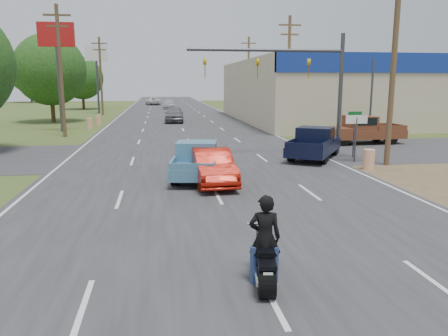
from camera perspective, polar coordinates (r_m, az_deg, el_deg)
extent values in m
plane|color=#404F1F|center=(9.05, 6.07, -16.50)|extent=(200.00, 200.00, 0.00)
cube|color=#2D2D30|center=(47.99, -5.90, 5.98)|extent=(15.00, 180.00, 0.02)
cube|color=#2D2D30|center=(26.18, -3.73, 1.84)|extent=(120.00, 10.00, 0.02)
cylinder|color=#4C3823|center=(23.78, 21.25, 12.28)|extent=(0.28, 0.28, 10.00)
cylinder|color=#4C3823|center=(40.46, 8.43, 12.07)|extent=(0.28, 0.28, 10.00)
cube|color=#4C3823|center=(40.76, 8.61, 17.98)|extent=(2.00, 0.14, 0.14)
cube|color=#4C3823|center=(40.67, 8.57, 16.87)|extent=(1.60, 0.14, 0.14)
cylinder|color=#4C3823|center=(57.93, 3.22, 11.82)|extent=(0.28, 0.28, 10.00)
cube|color=#4C3823|center=(58.15, 3.26, 15.96)|extent=(2.00, 0.14, 0.14)
cube|color=#4C3823|center=(58.08, 3.25, 15.17)|extent=(1.60, 0.14, 0.14)
cylinder|color=#4C3823|center=(36.53, -20.55, 11.63)|extent=(0.28, 0.28, 10.00)
cube|color=#4C3823|center=(36.87, -21.01, 18.16)|extent=(2.00, 0.14, 0.14)
cube|color=#4C3823|center=(36.77, -20.92, 16.93)|extent=(1.60, 0.14, 0.14)
cylinder|color=#4C3823|center=(60.23, -15.78, 11.40)|extent=(0.28, 0.28, 10.00)
cube|color=#4C3823|center=(60.43, -15.99, 15.38)|extent=(2.00, 0.14, 0.14)
cube|color=#4C3823|center=(60.37, -15.95, 14.62)|extent=(1.60, 0.14, 0.14)
cylinder|color=#422D19|center=(51.12, -21.47, 7.40)|extent=(0.44, 0.44, 3.24)
sphere|color=#113E14|center=(51.08, -21.79, 11.83)|extent=(7.56, 7.56, 7.56)
cylinder|color=#422D19|center=(74.80, -17.90, 8.40)|extent=(0.44, 0.44, 2.88)
sphere|color=#113E14|center=(74.76, -18.06, 11.09)|extent=(6.72, 6.72, 6.72)
cylinder|color=#422D19|center=(107.68, 9.08, 9.57)|extent=(0.44, 0.44, 3.42)
sphere|color=#113E14|center=(107.66, 9.15, 11.80)|extent=(7.98, 7.98, 7.98)
cylinder|color=#422D19|center=(106.51, -23.88, 8.86)|extent=(0.44, 0.44, 3.78)
sphere|color=#113E14|center=(106.51, -24.07, 11.34)|extent=(8.82, 8.82, 8.82)
cylinder|color=orange|center=(22.48, 18.37, 1.05)|extent=(0.56, 0.56, 1.00)
cylinder|color=orange|center=(30.36, 11.89, 3.83)|extent=(0.56, 0.56, 1.00)
cylinder|color=orange|center=(42.41, -17.14, 5.56)|extent=(0.56, 0.56, 1.00)
cylinder|color=orange|center=(46.32, -16.04, 6.04)|extent=(0.56, 0.56, 1.00)
cylinder|color=#3F3F44|center=(40.65, -20.73, 10.78)|extent=(0.30, 0.30, 9.00)
cube|color=#B21414|center=(40.84, -21.09, 15.97)|extent=(3.00, 0.35, 2.00)
cylinder|color=#3F3F44|center=(64.32, -16.20, 10.88)|extent=(0.30, 0.30, 9.00)
cube|color=white|center=(64.44, -16.38, 14.17)|extent=(3.00, 0.35, 2.00)
cylinder|color=#3F3F44|center=(24.25, 16.79, 3.51)|extent=(0.08, 0.08, 2.40)
cube|color=white|center=(24.14, 16.94, 6.09)|extent=(1.20, 0.05, 0.45)
cylinder|color=#3F3F44|center=(25.85, 16.60, 3.96)|extent=(0.08, 0.08, 2.40)
cube|color=#0C591E|center=(25.73, 16.76, 6.83)|extent=(0.80, 0.04, 0.22)
cylinder|color=#3F3F44|center=(26.93, 14.94, 9.22)|extent=(0.24, 0.24, 7.00)
cylinder|color=#3F3F44|center=(25.56, 5.58, 15.07)|extent=(9.00, 0.18, 0.18)
imported|color=gold|center=(26.24, 11.03, 13.83)|extent=(0.18, 0.40, 1.10)
imported|color=gold|center=(25.42, 4.43, 14.09)|extent=(0.18, 0.40, 1.10)
imported|color=gold|center=(24.93, -2.52, 14.18)|extent=(0.18, 0.40, 1.10)
imported|color=#9D1207|center=(18.30, -1.59, 0.16)|extent=(1.76, 4.48, 1.45)
cylinder|color=black|center=(8.90, 5.61, -14.53)|extent=(0.43, 0.72, 0.68)
cylinder|color=black|center=(10.27, 4.87, -10.94)|extent=(0.23, 0.69, 0.68)
cube|color=black|center=(9.49, 5.23, -10.89)|extent=(0.42, 1.26, 0.31)
cube|color=black|center=(9.65, 5.13, -9.18)|extent=(0.35, 0.60, 0.23)
cube|color=black|center=(9.14, 5.41, -10.65)|extent=(0.39, 0.61, 0.10)
cylinder|color=white|center=(9.87, 5.01, -7.27)|extent=(0.67, 0.15, 0.05)
cube|color=white|center=(8.60, 5.78, -13.82)|extent=(0.19, 0.05, 0.12)
imported|color=black|center=(9.25, 5.34, -9.63)|extent=(0.73, 0.54, 1.84)
cylinder|color=black|center=(21.02, -5.46, 0.57)|extent=(0.40, 0.79, 0.76)
cylinder|color=black|center=(20.91, -1.13, 0.56)|extent=(0.40, 0.79, 0.76)
cylinder|color=black|center=(18.15, -6.44, -1.12)|extent=(0.40, 0.79, 0.76)
cylinder|color=black|center=(18.02, -1.42, -1.14)|extent=(0.40, 0.79, 0.76)
cube|color=teal|center=(19.47, -3.61, 0.38)|extent=(2.64, 5.15, 0.49)
cube|color=teal|center=(20.86, -3.32, 1.97)|extent=(2.07, 2.13, 0.17)
cube|color=teal|center=(19.46, -3.61, 2.29)|extent=(1.95, 1.73, 0.80)
cube|color=black|center=(19.44, -3.61, 2.71)|extent=(1.94, 1.44, 0.43)
cube|color=teal|center=(17.04, -4.21, 0.13)|extent=(1.73, 0.35, 0.28)
cylinder|color=black|center=(26.77, 10.64, 2.74)|extent=(0.70, 0.85, 0.82)
cylinder|color=black|center=(26.43, 14.25, 2.49)|extent=(0.70, 0.85, 0.82)
cylinder|color=black|center=(23.73, 8.83, 1.76)|extent=(0.70, 0.85, 0.82)
cylinder|color=black|center=(23.34, 12.88, 1.46)|extent=(0.70, 0.85, 0.82)
cube|color=black|center=(25.02, 11.71, 2.65)|extent=(4.56, 5.56, 0.53)
cube|color=black|center=(26.52, 12.48, 3.82)|extent=(2.71, 2.74, 0.18)
cube|color=black|center=(25.03, 11.82, 4.25)|extent=(2.44, 2.35, 0.87)
cube|color=black|center=(25.02, 11.83, 4.60)|extent=(2.30, 2.10, 0.46)
cube|color=black|center=(22.46, 10.30, 2.82)|extent=(1.63, 1.07, 0.31)
cylinder|color=black|center=(30.45, 15.35, 3.61)|extent=(0.92, 0.39, 0.90)
cylinder|color=black|center=(32.14, 13.84, 4.05)|extent=(0.92, 0.39, 0.90)
cylinder|color=black|center=(32.18, 20.95, 3.65)|extent=(0.92, 0.39, 0.90)
cylinder|color=black|center=(33.79, 19.25, 4.08)|extent=(0.92, 0.39, 0.90)
cube|color=brown|center=(32.07, 17.42, 4.30)|extent=(5.97, 2.56, 0.59)
cube|color=brown|center=(31.23, 14.63, 4.96)|extent=(2.34, 2.26, 0.20)
cube|color=brown|center=(31.94, 17.32, 5.66)|extent=(1.87, 2.16, 0.96)
cube|color=black|center=(31.93, 17.34, 5.96)|extent=(1.52, 2.19, 0.51)
cube|color=brown|center=(33.50, 21.79, 5.06)|extent=(0.20, 2.07, 0.34)
imported|color=slate|center=(47.77, -6.52, 6.95)|extent=(2.23, 5.04, 1.68)
imported|color=#B7B7BC|center=(73.70, -7.22, 8.24)|extent=(2.04, 4.88, 1.41)
imported|color=silver|center=(87.30, -9.27, 8.61)|extent=(3.13, 5.47, 1.44)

